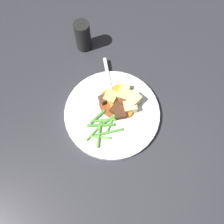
# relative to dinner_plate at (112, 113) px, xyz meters

# --- Properties ---
(ground_plane) EXTENTS (3.00, 3.00, 0.00)m
(ground_plane) POSITION_rel_dinner_plate_xyz_m (0.00, 0.00, -0.01)
(ground_plane) COLOR #2D2D33
(dinner_plate) EXTENTS (0.27, 0.27, 0.02)m
(dinner_plate) POSITION_rel_dinner_plate_xyz_m (0.00, 0.00, 0.00)
(dinner_plate) COLOR white
(dinner_plate) RESTS_ON ground_plane
(stew_sauce) EXTENTS (0.10, 0.10, 0.00)m
(stew_sauce) POSITION_rel_dinner_plate_xyz_m (0.03, -0.00, 0.01)
(stew_sauce) COLOR brown
(stew_sauce) RESTS_ON dinner_plate
(carrot_slice_0) EXTENTS (0.05, 0.05, 0.01)m
(carrot_slice_0) POSITION_rel_dinner_plate_xyz_m (0.07, 0.01, 0.01)
(carrot_slice_0) COLOR orange
(carrot_slice_0) RESTS_ON dinner_plate
(carrot_slice_1) EXTENTS (0.04, 0.04, 0.01)m
(carrot_slice_1) POSITION_rel_dinner_plate_xyz_m (0.01, -0.04, 0.01)
(carrot_slice_1) COLOR orange
(carrot_slice_1) RESTS_ON dinner_plate
(carrot_slice_2) EXTENTS (0.04, 0.04, 0.01)m
(carrot_slice_2) POSITION_rel_dinner_plate_xyz_m (0.05, 0.02, 0.01)
(carrot_slice_2) COLOR orange
(carrot_slice_2) RESTS_ON dinner_plate
(carrot_slice_3) EXTENTS (0.04, 0.04, 0.01)m
(carrot_slice_3) POSITION_rel_dinner_plate_xyz_m (0.02, 0.00, 0.01)
(carrot_slice_3) COLOR orange
(carrot_slice_3) RESTS_ON dinner_plate
(carrot_slice_4) EXTENTS (0.04, 0.04, 0.01)m
(carrot_slice_4) POSITION_rel_dinner_plate_xyz_m (0.04, 0.00, 0.01)
(carrot_slice_4) COLOR orange
(carrot_slice_4) RESTS_ON dinner_plate
(carrot_slice_5) EXTENTS (0.04, 0.04, 0.01)m
(carrot_slice_5) POSITION_rel_dinner_plate_xyz_m (0.04, 0.04, 0.02)
(carrot_slice_5) COLOR orange
(carrot_slice_5) RESTS_ON dinner_plate
(potato_chunk_0) EXTENTS (0.03, 0.04, 0.03)m
(potato_chunk_0) POSITION_rel_dinner_plate_xyz_m (0.06, -0.01, 0.02)
(potato_chunk_0) COLOR #E5CC7A
(potato_chunk_0) RESTS_ON dinner_plate
(potato_chunk_1) EXTENTS (0.03, 0.03, 0.02)m
(potato_chunk_1) POSITION_rel_dinner_plate_xyz_m (0.06, -0.03, 0.02)
(potato_chunk_1) COLOR #EAD68C
(potato_chunk_1) RESTS_ON dinner_plate
(potato_chunk_2) EXTENTS (0.04, 0.03, 0.02)m
(potato_chunk_2) POSITION_rel_dinner_plate_xyz_m (0.04, 0.02, 0.02)
(potato_chunk_2) COLOR #DBBC6B
(potato_chunk_2) RESTS_ON dinner_plate
(potato_chunk_3) EXTENTS (0.04, 0.04, 0.03)m
(potato_chunk_3) POSITION_rel_dinner_plate_xyz_m (0.05, -0.04, 0.03)
(potato_chunk_3) COLOR #EAD68C
(potato_chunk_3) RESTS_ON dinner_plate
(potato_chunk_4) EXTENTS (0.03, 0.03, 0.02)m
(potato_chunk_4) POSITION_rel_dinner_plate_xyz_m (0.08, -0.01, 0.02)
(potato_chunk_4) COLOR #EAD68C
(potato_chunk_4) RESTS_ON dinner_plate
(potato_chunk_5) EXTENTS (0.05, 0.05, 0.03)m
(potato_chunk_5) POSITION_rel_dinner_plate_xyz_m (0.03, -0.04, 0.02)
(potato_chunk_5) COLOR #EAD68C
(potato_chunk_5) RESTS_ON dinner_plate
(meat_chunk_0) EXTENTS (0.02, 0.02, 0.02)m
(meat_chunk_0) POSITION_rel_dinner_plate_xyz_m (0.03, -0.02, 0.02)
(meat_chunk_0) COLOR #56331E
(meat_chunk_0) RESTS_ON dinner_plate
(meat_chunk_1) EXTENTS (0.04, 0.04, 0.02)m
(meat_chunk_1) POSITION_rel_dinner_plate_xyz_m (0.01, -0.01, 0.02)
(meat_chunk_1) COLOR #4C2B19
(meat_chunk_1) RESTS_ON dinner_plate
(meat_chunk_2) EXTENTS (0.03, 0.03, 0.02)m
(meat_chunk_2) POSITION_rel_dinner_plate_xyz_m (0.02, 0.04, 0.02)
(meat_chunk_2) COLOR #56331E
(meat_chunk_2) RESTS_ON dinner_plate
(meat_chunk_3) EXTENTS (0.04, 0.04, 0.02)m
(meat_chunk_3) POSITION_rel_dinner_plate_xyz_m (-0.00, -0.02, 0.02)
(meat_chunk_3) COLOR #4C2B19
(meat_chunk_3) RESTS_ON dinner_plate
(green_bean_0) EXTENTS (0.05, 0.04, 0.01)m
(green_bean_0) POSITION_rel_dinner_plate_xyz_m (-0.02, -0.01, 0.01)
(green_bean_0) COLOR #599E38
(green_bean_0) RESTS_ON dinner_plate
(green_bean_1) EXTENTS (0.06, 0.03, 0.01)m
(green_bean_1) POSITION_rel_dinner_plate_xyz_m (-0.03, 0.03, 0.01)
(green_bean_1) COLOR #4C8E33
(green_bean_1) RESTS_ON dinner_plate
(green_bean_2) EXTENTS (0.02, 0.06, 0.01)m
(green_bean_2) POSITION_rel_dinner_plate_xyz_m (-0.08, -0.00, 0.01)
(green_bean_2) COLOR #66AD42
(green_bean_2) RESTS_ON dinner_plate
(green_bean_3) EXTENTS (0.06, 0.03, 0.01)m
(green_bean_3) POSITION_rel_dinner_plate_xyz_m (-0.07, 0.02, 0.01)
(green_bean_3) COLOR #66AD42
(green_bean_3) RESTS_ON dinner_plate
(green_bean_4) EXTENTS (0.08, 0.01, 0.01)m
(green_bean_4) POSITION_rel_dinner_plate_xyz_m (-0.03, -0.01, 0.01)
(green_bean_4) COLOR #66AD42
(green_bean_4) RESTS_ON dinner_plate
(green_bean_5) EXTENTS (0.08, 0.03, 0.01)m
(green_bean_5) POSITION_rel_dinner_plate_xyz_m (-0.07, 0.01, 0.01)
(green_bean_5) COLOR #599E38
(green_bean_5) RESTS_ON dinner_plate
(green_bean_6) EXTENTS (0.04, 0.06, 0.01)m
(green_bean_6) POSITION_rel_dinner_plate_xyz_m (-0.03, 0.01, 0.01)
(green_bean_6) COLOR #599E38
(green_bean_6) RESTS_ON dinner_plate
(green_bean_7) EXTENTS (0.04, 0.07, 0.01)m
(green_bean_7) POSITION_rel_dinner_plate_xyz_m (-0.05, 0.01, 0.01)
(green_bean_7) COLOR #4C8E33
(green_bean_7) RESTS_ON dinner_plate
(green_bean_8) EXTENTS (0.05, 0.07, 0.01)m
(green_bean_8) POSITION_rel_dinner_plate_xyz_m (-0.06, -0.02, 0.01)
(green_bean_8) COLOR #599E38
(green_bean_8) RESTS_ON dinner_plate
(fork) EXTENTS (0.15, 0.11, 0.00)m
(fork) POSITION_rel_dinner_plate_xyz_m (0.08, 0.04, 0.01)
(fork) COLOR silver
(fork) RESTS_ON dinner_plate
(pepper_mill) EXTENTS (0.05, 0.05, 0.10)m
(pepper_mill) POSITION_rel_dinner_plate_xyz_m (0.19, 0.18, 0.04)
(pepper_mill) COLOR black
(pepper_mill) RESTS_ON ground_plane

